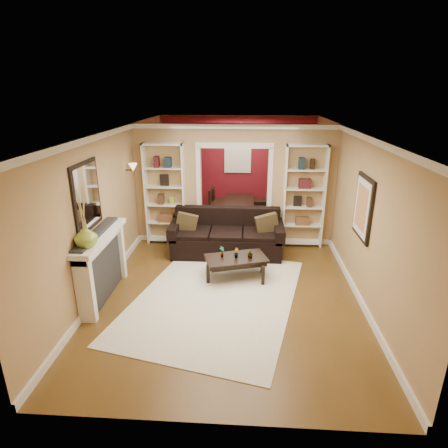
# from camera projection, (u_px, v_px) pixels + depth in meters

# --- Properties ---
(floor) EXTENTS (8.00, 8.00, 0.00)m
(floor) POSITION_uv_depth(u_px,v_px,m) (231.00, 262.00, 7.78)
(floor) COLOR brown
(floor) RESTS_ON ground
(ceiling) EXTENTS (8.00, 8.00, 0.00)m
(ceiling) POSITION_uv_depth(u_px,v_px,m) (232.00, 129.00, 6.86)
(ceiling) COLOR white
(ceiling) RESTS_ON ground
(wall_back) EXTENTS (8.00, 0.00, 8.00)m
(wall_back) POSITION_uv_depth(u_px,v_px,m) (238.00, 163.00, 11.08)
(wall_back) COLOR tan
(wall_back) RESTS_ON ground
(wall_front) EXTENTS (8.00, 0.00, 8.00)m
(wall_front) POSITION_uv_depth(u_px,v_px,m) (213.00, 316.00, 3.56)
(wall_front) COLOR tan
(wall_front) RESTS_ON ground
(wall_left) EXTENTS (0.00, 8.00, 8.00)m
(wall_left) POSITION_uv_depth(u_px,v_px,m) (119.00, 198.00, 7.45)
(wall_left) COLOR tan
(wall_left) RESTS_ON ground
(wall_right) EXTENTS (0.00, 8.00, 8.00)m
(wall_right) POSITION_uv_depth(u_px,v_px,m) (349.00, 202.00, 7.19)
(wall_right) COLOR tan
(wall_right) RESTS_ON ground
(partition_wall) EXTENTS (4.50, 0.15, 2.70)m
(partition_wall) POSITION_uv_depth(u_px,v_px,m) (234.00, 185.00, 8.45)
(partition_wall) COLOR tan
(partition_wall) RESTS_ON floor
(red_back_panel) EXTENTS (4.44, 0.04, 2.64)m
(red_back_panel) POSITION_uv_depth(u_px,v_px,m) (238.00, 164.00, 11.06)
(red_back_panel) COLOR maroon
(red_back_panel) RESTS_ON floor
(dining_window) EXTENTS (0.78, 0.03, 0.98)m
(dining_window) POSITION_uv_depth(u_px,v_px,m) (238.00, 156.00, 10.94)
(dining_window) COLOR #8CA5CC
(dining_window) RESTS_ON wall_back
(area_rug) EXTENTS (3.35, 4.11, 0.01)m
(area_rug) POSITION_uv_depth(u_px,v_px,m) (216.00, 297.00, 6.46)
(area_rug) COLOR silver
(area_rug) RESTS_ON floor
(sofa) EXTENTS (2.42, 1.05, 0.95)m
(sofa) POSITION_uv_depth(u_px,v_px,m) (227.00, 233.00, 8.05)
(sofa) COLOR black
(sofa) RESTS_ON floor
(pillow_left) EXTENTS (0.44, 0.13, 0.44)m
(pillow_left) POSITION_uv_depth(u_px,v_px,m) (187.00, 224.00, 8.01)
(pillow_left) COLOR brown
(pillow_left) RESTS_ON sofa
(pillow_right) EXTENTS (0.49, 0.25, 0.47)m
(pillow_right) POSITION_uv_depth(u_px,v_px,m) (267.00, 225.00, 7.90)
(pillow_right) COLOR brown
(pillow_right) RESTS_ON sofa
(coffee_table) EXTENTS (1.26, 0.92, 0.43)m
(coffee_table) POSITION_uv_depth(u_px,v_px,m) (236.00, 268.00, 7.07)
(coffee_table) COLOR black
(coffee_table) RESTS_ON floor
(plant_left) EXTENTS (0.13, 0.14, 0.21)m
(plant_left) POSITION_uv_depth(u_px,v_px,m) (222.00, 252.00, 6.98)
(plant_left) COLOR #336626
(plant_left) RESTS_ON coffee_table
(plant_center) EXTENTS (0.11, 0.12, 0.18)m
(plant_center) POSITION_uv_depth(u_px,v_px,m) (236.00, 253.00, 6.97)
(plant_center) COLOR #336626
(plant_center) RESTS_ON coffee_table
(plant_right) EXTENTS (0.14, 0.14, 0.18)m
(plant_right) POSITION_uv_depth(u_px,v_px,m) (250.00, 253.00, 6.95)
(plant_right) COLOR #336626
(plant_right) RESTS_ON coffee_table
(bookshelf_left) EXTENTS (0.90, 0.30, 2.30)m
(bookshelf_left) POSITION_uv_depth(u_px,v_px,m) (165.00, 195.00, 8.45)
(bookshelf_left) COLOR white
(bookshelf_left) RESTS_ON floor
(bookshelf_right) EXTENTS (0.90, 0.30, 2.30)m
(bookshelf_right) POSITION_uv_depth(u_px,v_px,m) (304.00, 197.00, 8.26)
(bookshelf_right) COLOR white
(bookshelf_right) RESTS_ON floor
(fireplace) EXTENTS (0.32, 1.70, 1.16)m
(fireplace) POSITION_uv_depth(u_px,v_px,m) (104.00, 266.00, 6.30)
(fireplace) COLOR white
(fireplace) RESTS_ON floor
(vase) EXTENTS (0.41, 0.41, 0.35)m
(vase) POSITION_uv_depth(u_px,v_px,m) (86.00, 236.00, 5.56)
(vase) COLOR #8CAC37
(vase) RESTS_ON fireplace
(mirror) EXTENTS (0.03, 0.95, 1.10)m
(mirror) POSITION_uv_depth(u_px,v_px,m) (87.00, 196.00, 5.89)
(mirror) COLOR silver
(mirror) RESTS_ON wall_left
(wall_sconce) EXTENTS (0.18, 0.18, 0.22)m
(wall_sconce) POSITION_uv_depth(u_px,v_px,m) (130.00, 169.00, 7.80)
(wall_sconce) COLOR #FFE0A5
(wall_sconce) RESTS_ON wall_left
(framed_art) EXTENTS (0.04, 0.85, 1.05)m
(framed_art) POSITION_uv_depth(u_px,v_px,m) (363.00, 207.00, 6.18)
(framed_art) COLOR black
(framed_art) RESTS_ON wall_right
(dining_table) EXTENTS (1.46, 0.82, 0.51)m
(dining_table) POSITION_uv_depth(u_px,v_px,m) (240.00, 209.00, 10.38)
(dining_table) COLOR black
(dining_table) RESTS_ON floor
(dining_chair_nw) EXTENTS (0.60, 0.60, 0.93)m
(dining_chair_nw) POSITION_uv_depth(u_px,v_px,m) (220.00, 205.00, 10.06)
(dining_chair_nw) COLOR black
(dining_chair_nw) RESTS_ON floor
(dining_chair_ne) EXTENTS (0.42, 0.42, 0.76)m
(dining_chair_ne) POSITION_uv_depth(u_px,v_px,m) (260.00, 209.00, 10.02)
(dining_chair_ne) COLOR black
(dining_chair_ne) RESTS_ON floor
(dining_chair_sw) EXTENTS (0.52, 0.52, 0.80)m
(dining_chair_sw) POSITION_uv_depth(u_px,v_px,m) (221.00, 201.00, 10.64)
(dining_chair_sw) COLOR black
(dining_chair_sw) RESTS_ON floor
(dining_chair_se) EXTENTS (0.53, 0.53, 0.83)m
(dining_chair_se) POSITION_uv_depth(u_px,v_px,m) (260.00, 201.00, 10.57)
(dining_chair_se) COLOR black
(dining_chair_se) RESTS_ON floor
(chandelier) EXTENTS (0.50, 0.50, 0.30)m
(chandelier) POSITION_uv_depth(u_px,v_px,m) (237.00, 146.00, 9.63)
(chandelier) COLOR #302415
(chandelier) RESTS_ON ceiling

